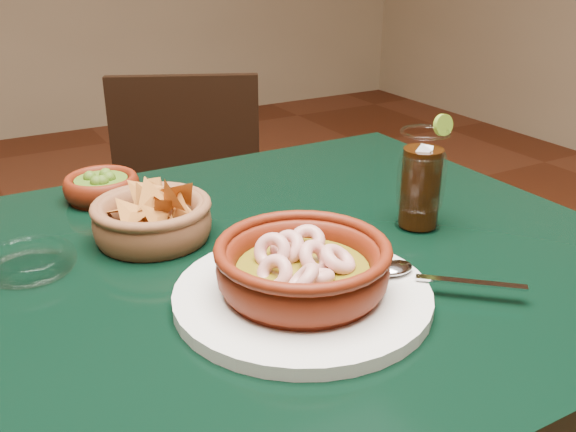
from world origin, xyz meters
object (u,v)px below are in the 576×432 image
shrimp_plate (303,275)px  cola_drink (421,181)px  dining_chair (188,237)px  chip_basket (153,219)px  dining_table (186,345)px

shrimp_plate → cola_drink: bearing=21.4°
shrimp_plate → cola_drink: size_ratio=2.29×
dining_chair → chip_basket: size_ratio=4.27×
dining_table → cola_drink: (0.35, -0.02, 0.17)m
dining_chair → cola_drink: bearing=-83.0°
dining_chair → chip_basket: bearing=-114.1°
shrimp_plate → dining_chair: bearing=78.7°
dining_chair → shrimp_plate: bearing=-101.3°
dining_table → cola_drink: cola_drink is taller
dining_chair → chip_basket: (-0.26, -0.57, 0.32)m
dining_table → chip_basket: bearing=86.0°
dining_table → dining_chair: size_ratio=1.44×
dining_table → dining_chair: (0.27, 0.70, -0.19)m
dining_table → shrimp_plate: bearing=-50.1°
dining_chair → dining_table: bearing=-110.8°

